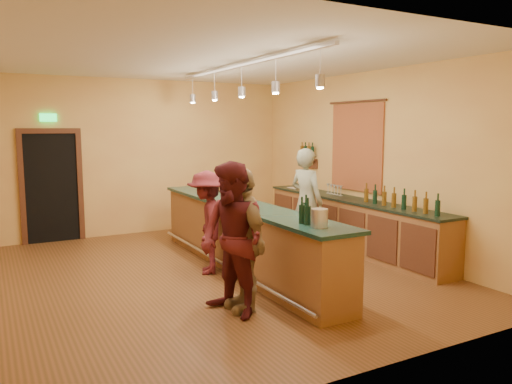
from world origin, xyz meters
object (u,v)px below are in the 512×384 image
customer_c (207,222)px  bar_stool (264,220)px  customer_b (243,240)px  bartender (306,202)px  back_counter (351,223)px  tasting_bar (242,231)px  customer_a (233,240)px

customer_c → bar_stool: size_ratio=2.25×
customer_b → bar_stool: size_ratio=2.49×
customer_b → bartender: bearing=133.4°
bartender → customer_b: 2.90m
back_counter → tasting_bar: size_ratio=0.89×
customer_c → bar_stool: bearing=142.4°
back_counter → tasting_bar: 2.32m
bartender → customer_c: size_ratio=1.19×
back_counter → bartender: bartender is taller
tasting_bar → customer_b: (-0.78, -1.55, 0.26)m
tasting_bar → customer_c: bearing=169.9°
customer_c → bar_stool: customer_c is taller
back_counter → bar_stool: size_ratio=6.52×
customer_b → customer_a: bearing=-54.4°
customer_b → bar_stool: 2.97m
customer_a → bar_stool: customer_a is taller
customer_b → back_counter: bearing=122.2°
bartender → bar_stool: size_ratio=2.67×
tasting_bar → customer_b: size_ratio=2.94×
back_counter → customer_a: size_ratio=2.49×
tasting_bar → customer_c: (-0.55, 0.10, 0.18)m
back_counter → bartender: (-0.88, 0.15, 0.44)m
customer_b → customer_c: (0.23, 1.65, -0.08)m
customer_a → bar_stool: (1.86, 2.56, -0.36)m
bartender → customer_a: bartender is taller
customer_a → customer_b: (0.19, 0.12, -0.05)m
back_counter → customer_a: (-3.28, -1.85, 0.43)m
tasting_bar → customer_b: customer_b is taller
bartender → customer_b: size_ratio=1.07×
back_counter → tasting_bar: (-2.31, -0.18, 0.12)m
bar_stool → back_counter: bearing=-26.5°
bartender → customer_b: bartender is taller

